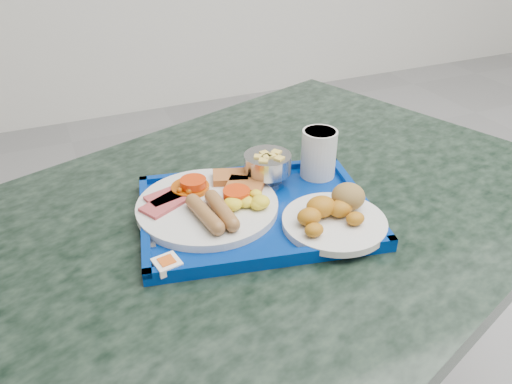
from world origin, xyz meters
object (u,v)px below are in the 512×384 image
Objects in this scene: table at (258,289)px; bread_plate at (335,214)px; main_plate at (211,203)px; fruit_bowl at (268,164)px; juice_cup at (319,152)px; tray at (256,213)px.

bread_plate is at bearing -52.02° from table.
table is 5.76× the size of main_plate.
juice_cup is (0.11, -0.01, 0.01)m from fruit_bowl.
bread_plate reaches higher than tray.
fruit_bowl reaches higher than main_plate.
bread_plate is (0.11, -0.10, 0.02)m from tray.
table is 0.32m from juice_cup.
tray is 0.12m from fruit_bowl.
fruit_bowl is at bearing 18.20° from main_plate.
bread_plate is 1.86× the size of juice_cup.
main_plate is 0.23m from bread_plate.
tray is 0.20m from juice_cup.
bread_plate is at bearing -40.90° from tray.
table is 8.18× the size of bread_plate.
juice_cup is (0.06, 0.17, 0.03)m from bread_plate.
fruit_bowl is 0.11m from juice_cup.
table is 0.26m from main_plate.
table is at bearing -164.01° from juice_cup.
juice_cup reaches higher than main_plate.
table is at bearing 58.34° from tray.
fruit_bowl is (0.05, 0.06, 0.27)m from table.
main_plate is at bearing -161.80° from fruit_bowl.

